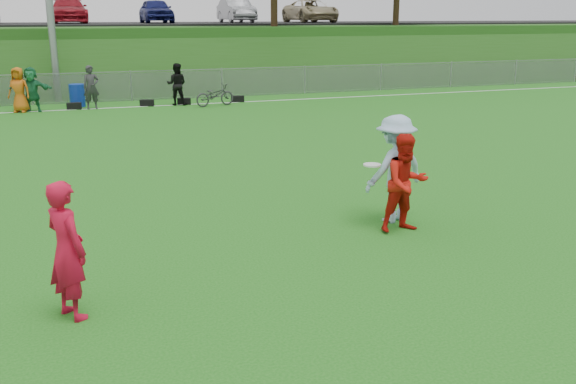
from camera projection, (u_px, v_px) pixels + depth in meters
name	position (u px, v px, depth m)	size (l,w,h in m)	color
ground	(287.00, 264.00, 9.55)	(120.00, 120.00, 0.00)	#195C13
sideline_far	(138.00, 107.00, 25.88)	(60.00, 0.10, 0.01)	white
fence	(131.00, 86.00, 27.52)	(58.00, 0.06, 1.30)	gray
berm	(109.00, 52.00, 37.28)	(120.00, 18.00, 3.00)	#245518
parking_lot	(104.00, 24.00, 38.68)	(120.00, 12.00, 0.10)	black
car_row	(84.00, 11.00, 37.19)	(32.04, 5.18, 1.44)	silver
spectator_row	(59.00, 88.00, 24.71)	(8.66, 0.89, 1.69)	#AA1F0B
gear_bags	(162.00, 102.00, 26.27)	(7.22, 0.43, 0.26)	black
player_red_left	(67.00, 250.00, 7.69)	(0.63, 0.41, 1.73)	red
player_red_center	(406.00, 183.00, 10.82)	(0.82, 0.64, 1.69)	red
player_blue	(395.00, 169.00, 11.35)	(1.24, 0.71, 1.92)	#A1C1E0
frisbee	(372.00, 165.00, 10.97)	(0.31, 0.31, 0.03)	silver
recycling_bin	(77.00, 95.00, 25.84)	(0.60, 0.60, 0.90)	#0E2C9D
bicycle	(215.00, 95.00, 26.01)	(0.59, 1.68, 0.88)	#2A2A2C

